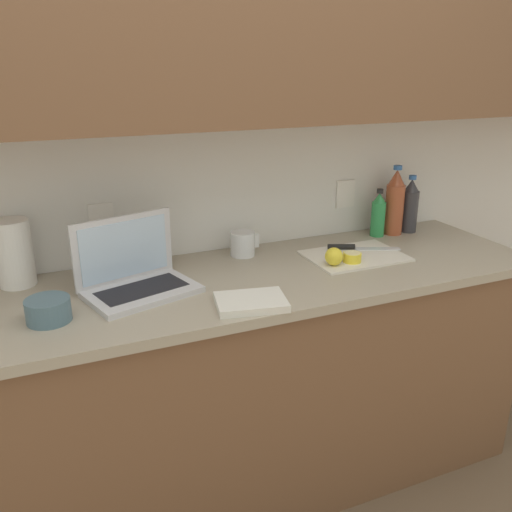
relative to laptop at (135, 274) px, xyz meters
name	(u,v)px	position (x,y,z in m)	size (l,w,h in m)	color
ground_plane	(216,488)	(0.25, -0.03, -0.96)	(12.00, 12.00, 0.00)	brown
wall_back	(181,84)	(0.25, 0.22, 0.60)	(5.20, 0.38, 2.60)	white
counter_unit	(207,392)	(0.23, -0.03, -0.50)	(2.54, 0.65, 0.90)	brown
laptop	(135,274)	(0.00, 0.00, 0.00)	(0.41, 0.32, 0.25)	silver
cutting_board	(355,256)	(0.86, -0.01, -0.05)	(0.38, 0.27, 0.01)	silver
knife	(351,247)	(0.89, 0.06, -0.04)	(0.28, 0.14, 0.02)	silver
lemon_half_cut	(352,257)	(0.81, -0.07, -0.03)	(0.07, 0.07, 0.04)	yellow
lemon_whole_beside	(334,256)	(0.73, -0.07, -0.02)	(0.07, 0.07, 0.07)	yellow
bottle_green_soda	(378,215)	(1.11, 0.19, 0.04)	(0.06, 0.06, 0.21)	#2D934C
bottle_oil_tall	(395,203)	(1.19, 0.19, 0.08)	(0.08, 0.08, 0.31)	#A34C2D
bottle_water_clear	(410,206)	(1.27, 0.19, 0.06)	(0.07, 0.07, 0.26)	#333338
measuring_cup	(243,244)	(0.46, 0.19, -0.01)	(0.12, 0.10, 0.10)	silver
bowl_white	(48,310)	(-0.28, -0.13, -0.02)	(0.13, 0.13, 0.07)	slate
paper_towel_roll	(14,253)	(-0.36, 0.21, 0.06)	(0.12, 0.12, 0.23)	white
dish_towel	(251,302)	(0.31, -0.26, -0.05)	(0.22, 0.16, 0.02)	silver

